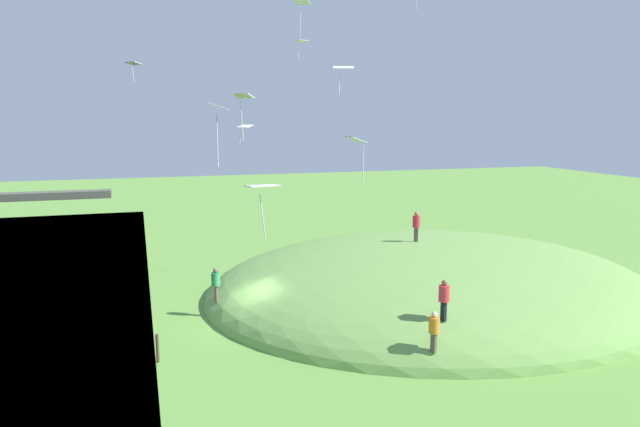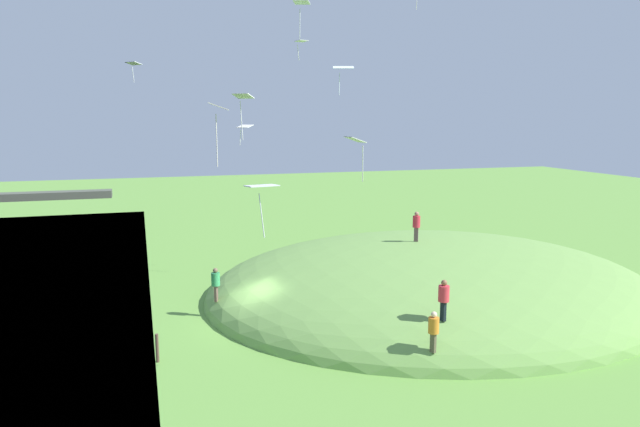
# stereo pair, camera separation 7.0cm
# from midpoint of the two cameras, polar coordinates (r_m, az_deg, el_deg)

# --- Properties ---
(ground_plane) EXTENTS (160.00, 160.00, 0.00)m
(ground_plane) POSITION_cam_midpoint_polar(r_m,az_deg,el_deg) (30.85, -6.84, -10.59)
(ground_plane) COLOR #61953E
(grass_hill) EXTENTS (27.30, 24.09, 6.08)m
(grass_hill) POSITION_cam_midpoint_polar(r_m,az_deg,el_deg) (36.54, 10.71, -7.51)
(grass_hill) COLOR #6C9A4A
(grass_hill) RESTS_ON ground_plane
(person_with_child) EXTENTS (0.63, 0.63, 1.84)m
(person_with_child) POSITION_cam_midpoint_polar(r_m,az_deg,el_deg) (35.89, 9.33, -0.90)
(person_with_child) COLOR brown
(person_with_child) RESTS_ON grass_hill
(person_watching_kites) EXTENTS (0.55, 0.55, 1.84)m
(person_watching_kites) POSITION_cam_midpoint_polar(r_m,az_deg,el_deg) (26.05, 11.94, -7.82)
(person_watching_kites) COLOR black
(person_watching_kites) RESTS_ON grass_hill
(person_walking_path) EXTENTS (0.61, 0.61, 1.82)m
(person_walking_path) POSITION_cam_midpoint_polar(r_m,az_deg,el_deg) (31.46, -10.21, -6.47)
(person_walking_path) COLOR brown
(person_walking_path) RESTS_ON grass_hill
(person_on_hilltop) EXTENTS (0.57, 0.57, 1.75)m
(person_on_hilltop) POSITION_cam_midpoint_polar(r_m,az_deg,el_deg) (24.74, 10.99, -10.82)
(person_on_hilltop) COLOR brown
(person_on_hilltop) RESTS_ON grass_hill
(kite_0) EXTENTS (0.89, 1.19, 2.33)m
(kite_0) POSITION_cam_midpoint_polar(r_m,az_deg,el_deg) (21.80, -9.92, 9.97)
(kite_0) COLOR silver
(kite_2) EXTENTS (1.15, 0.90, 1.82)m
(kite_2) POSITION_cam_midpoint_polar(r_m,az_deg,el_deg) (19.70, -5.74, 2.48)
(kite_2) COLOR white
(kite_4) EXTENTS (0.96, 0.95, 1.96)m
(kite_4) POSITION_cam_midpoint_polar(r_m,az_deg,el_deg) (25.38, -7.58, 10.99)
(kite_4) COLOR white
(kite_5) EXTENTS (0.62, 0.90, 1.68)m
(kite_5) POSITION_cam_midpoint_polar(r_m,az_deg,el_deg) (21.77, 3.48, 7.00)
(kite_5) COLOR silver
(kite_6) EXTENTS (1.34, 1.11, 1.62)m
(kite_6) POSITION_cam_midpoint_polar(r_m,az_deg,el_deg) (33.44, 2.22, 13.97)
(kite_6) COLOR white
(kite_7) EXTENTS (0.69, 0.90, 1.13)m
(kite_7) POSITION_cam_midpoint_polar(r_m,az_deg,el_deg) (35.95, -1.92, 16.40)
(kite_7) COLOR white
(kite_8) EXTENTS (1.06, 1.23, 1.62)m
(kite_8) POSITION_cam_midpoint_polar(r_m,az_deg,el_deg) (28.83, -1.87, 19.78)
(kite_8) COLOR white
(kite_10) EXTENTS (1.07, 1.11, 1.27)m
(kite_10) POSITION_cam_midpoint_polar(r_m,az_deg,el_deg) (36.73, -7.43, 8.37)
(kite_10) COLOR white
(kite_11) EXTENTS (0.94, 0.96, 1.13)m
(kite_11) POSITION_cam_midpoint_polar(r_m,az_deg,el_deg) (34.67, -17.81, 13.71)
(kite_11) COLOR white
(mooring_post) EXTENTS (0.14, 0.14, 1.27)m
(mooring_post) POSITION_cam_midpoint_polar(r_m,az_deg,el_deg) (26.81, -15.65, -12.55)
(mooring_post) COLOR brown
(mooring_post) RESTS_ON ground_plane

